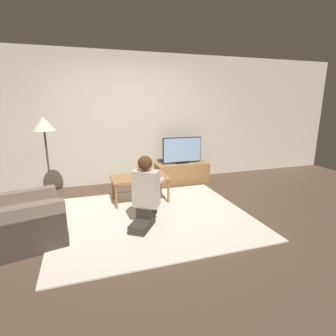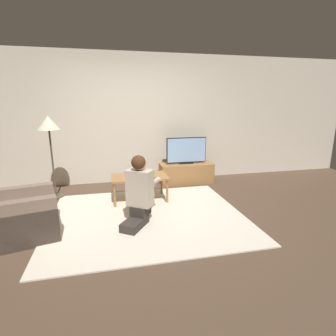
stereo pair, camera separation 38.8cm
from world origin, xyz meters
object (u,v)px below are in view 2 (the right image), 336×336
Objects in this scene: tv at (186,150)px; armchair at (12,216)px; floor_lamp at (49,129)px; person_kneeling at (139,190)px; coffee_table at (140,178)px.

armchair is (-2.74, -1.81, -0.38)m from tv.
person_kneeling is (1.33, -1.37, -0.72)m from floor_lamp.
tv is 0.88× the size of person_kneeling.
person_kneeling is (1.56, 0.08, 0.19)m from armchair.
floor_lamp is 2.04m from person_kneeling.
coffee_table is 1.92m from armchair.
person_kneeling is at bearing -124.32° from tv.
floor_lamp is 1.37× the size of armchair.
floor_lamp is (-2.51, -0.37, 0.52)m from tv.
tv is 1.40m from coffee_table.
armchair reaches higher than tv.
coffee_table is (-1.08, -0.85, -0.29)m from tv.
tv is at bearing 38.32° from coffee_table.
person_kneeling is at bearing -96.80° from coffee_table.
floor_lamp reaches higher than tv.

